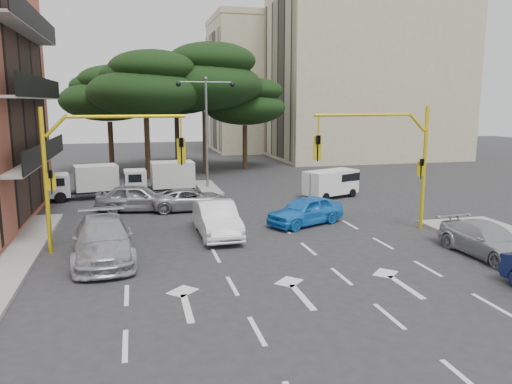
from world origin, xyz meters
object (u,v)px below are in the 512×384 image
car_silver_cross_a (191,199)px  car_silver_cross_b (137,198)px  box_truck_a (84,182)px  van_white (331,184)px  signal_mast_right (391,151)px  signal_mast_left (91,159)px  street_lamp_center (206,113)px  car_silver_wagon (103,240)px  car_silver_parked (487,240)px  car_blue_compact (306,211)px  box_truck_b (160,179)px  car_white_hatch (217,219)px

car_silver_cross_a → car_silver_cross_b: (-3.00, 0.38, 0.16)m
box_truck_a → van_white: bearing=-112.7°
signal_mast_right → signal_mast_left: 13.61m
signal_mast_right → street_lamp_center: bearing=115.9°
car_silver_wagon → box_truck_a: bearing=94.4°
car_silver_wagon → car_silver_parked: size_ratio=1.23×
signal_mast_left → car_silver_cross_a: 9.13m
car_blue_compact → signal_mast_right: bearing=34.1°
signal_mast_left → car_silver_wagon: bearing=-74.5°
box_truck_a → box_truck_b: (4.85, -0.02, 0.05)m
car_white_hatch → box_truck_b: 11.09m
car_blue_compact → car_silver_cross_a: size_ratio=0.95×
box_truck_a → car_white_hatch: bearing=-158.7°
car_silver_cross_a → car_silver_parked: car_silver_parked is taller
car_white_hatch → car_blue_compact: bearing=11.6°
car_silver_wagon → van_white: size_ratio=1.55×
street_lamp_center → car_silver_wagon: size_ratio=1.37×
signal_mast_right → van_white: size_ratio=1.64×
car_silver_cross_a → box_truck_b: box_truck_b is taller
car_white_hatch → car_silver_cross_a: size_ratio=1.07×
street_lamp_center → car_silver_parked: street_lamp_center is taller
street_lamp_center → box_truck_a: street_lamp_center is taller
box_truck_b → van_white: bearing=-109.1°
signal_mast_right → van_white: 9.23m
car_silver_cross_b → box_truck_a: box_truck_a is taller
car_white_hatch → car_silver_cross_a: 6.00m
signal_mast_right → car_silver_cross_b: 14.29m
street_lamp_center → car_silver_cross_b: bearing=-127.3°
car_blue_compact → car_silver_cross_b: bearing=-147.0°
car_white_hatch → car_silver_parked: size_ratio=1.05×
signal_mast_left → box_truck_b: 12.75m
car_white_hatch → car_silver_wagon: car_silver_wagon is taller
signal_mast_left → street_lamp_center: 15.65m
car_white_hatch → car_silver_cross_b: size_ratio=1.04×
box_truck_a → car_silver_cross_a: bearing=-139.0°
car_white_hatch → car_silver_parked: bearing=-30.4°
signal_mast_right → car_silver_parked: bearing=-67.8°
signal_mast_left → car_silver_parked: size_ratio=1.30×
box_truck_b → car_blue_compact: bearing=-147.8°
street_lamp_center → box_truck_a: 9.59m
car_blue_compact → box_truck_a: size_ratio=0.97×
street_lamp_center → box_truck_b: (-3.46, -2.02, -4.29)m
car_silver_wagon → box_truck_b: box_truck_b is taller
car_white_hatch → car_blue_compact: car_white_hatch is taller
car_blue_compact → car_silver_parked: (5.39, -6.79, -0.06)m
car_white_hatch → car_silver_cross_a: (-0.56, 5.97, -0.17)m
car_silver_cross_b → box_truck_b: size_ratio=1.00×
signal_mast_left → box_truck_a: signal_mast_left is taller
car_silver_wagon → car_silver_cross_b: 8.99m
car_silver_wagon → street_lamp_center: bearing=63.8°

